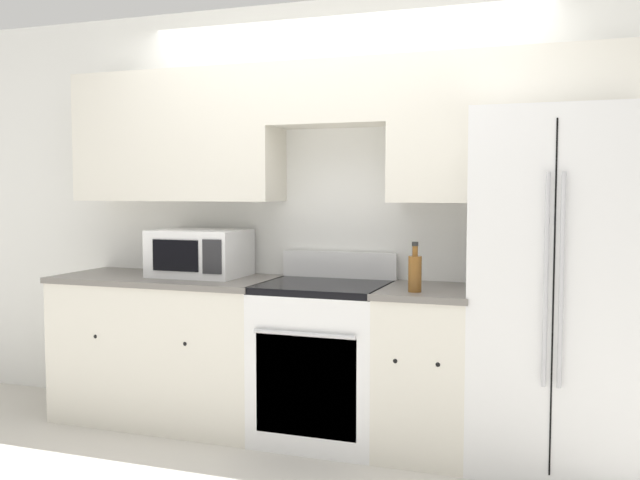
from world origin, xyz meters
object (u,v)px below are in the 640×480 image
microwave (200,253)px  refrigerator (555,290)px  oven_range (324,361)px  bottle (415,272)px

microwave → refrigerator: bearing=-1.0°
oven_range → refrigerator: refrigerator is taller
bottle → oven_range: bearing=164.1°
oven_range → refrigerator: 1.35m
oven_range → bottle: (0.56, -0.16, 0.55)m
refrigerator → microwave: size_ratio=3.32×
oven_range → bottle: 0.81m
microwave → bottle: (1.41, -0.24, -0.04)m
refrigerator → microwave: (-2.11, 0.04, 0.13)m
oven_range → microwave: size_ratio=1.91×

